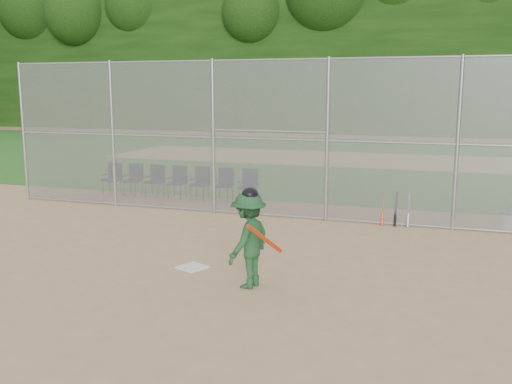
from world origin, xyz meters
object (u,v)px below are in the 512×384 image
(batter_at_plate, at_px, (249,239))
(water_cooler, at_px, (508,221))
(chair_0, at_px, (112,179))
(home_plate, at_px, (192,267))

(batter_at_plate, relative_size, water_cooler, 3.85)
(chair_0, bearing_deg, home_plate, -47.73)
(home_plate, xyz_separation_m, water_cooler, (5.77, 4.89, 0.21))
(home_plate, bearing_deg, batter_at_plate, -25.63)
(batter_at_plate, distance_m, water_cooler, 7.12)
(home_plate, distance_m, chair_0, 8.27)
(home_plate, relative_size, batter_at_plate, 0.27)
(home_plate, distance_m, water_cooler, 7.57)
(water_cooler, bearing_deg, chair_0, 173.85)
(water_cooler, relative_size, chair_0, 0.45)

